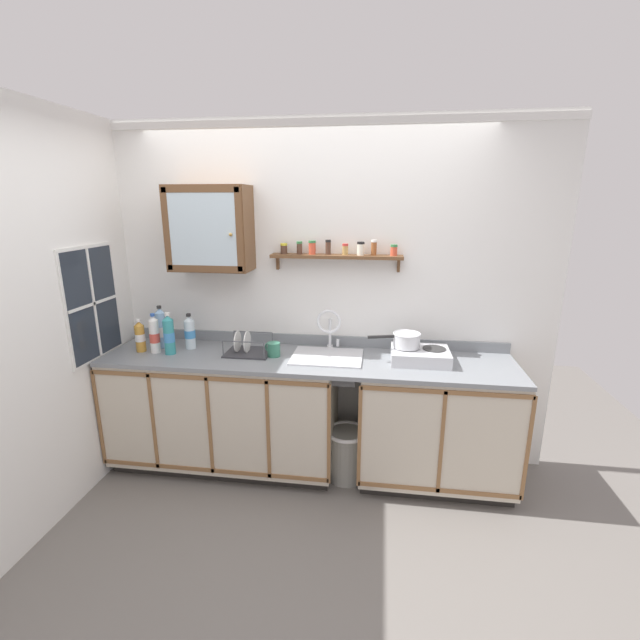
# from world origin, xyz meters

# --- Properties ---
(floor) EXTENTS (5.99, 5.99, 0.00)m
(floor) POSITION_xyz_m (0.00, 0.00, 0.00)
(floor) COLOR slate
(floor) RESTS_ON ground
(back_wall) EXTENTS (3.59, 0.07, 2.58)m
(back_wall) POSITION_xyz_m (0.00, 0.72, 1.30)
(back_wall) COLOR white
(back_wall) RESTS_ON ground
(side_wall_left) EXTENTS (0.05, 3.50, 2.58)m
(side_wall_left) POSITION_xyz_m (-1.52, -0.25, 1.29)
(side_wall_left) COLOR white
(side_wall_left) RESTS_ON ground
(lower_cabinet_run) EXTENTS (1.70, 0.62, 0.88)m
(lower_cabinet_run) POSITION_xyz_m (-0.64, 0.39, 0.45)
(lower_cabinet_run) COLOR black
(lower_cabinet_run) RESTS_ON ground
(lower_cabinet_run_right) EXTENTS (1.09, 0.62, 0.88)m
(lower_cabinet_run_right) POSITION_xyz_m (0.94, 0.39, 0.45)
(lower_cabinet_run_right) COLOR black
(lower_cabinet_run_right) RESTS_ON ground
(countertop) EXTENTS (2.95, 0.64, 0.03)m
(countertop) POSITION_xyz_m (0.00, 0.39, 0.90)
(countertop) COLOR gray
(countertop) RESTS_ON lower_cabinet_run
(backsplash) EXTENTS (2.95, 0.02, 0.08)m
(backsplash) POSITION_xyz_m (0.00, 0.69, 0.95)
(backsplash) COLOR gray
(backsplash) RESTS_ON countertop
(sink) EXTENTS (0.50, 0.43, 0.47)m
(sink) POSITION_xyz_m (0.15, 0.43, 0.89)
(sink) COLOR silver
(sink) RESTS_ON countertop
(hot_plate_stove) EXTENTS (0.40, 0.31, 0.10)m
(hot_plate_stove) POSITION_xyz_m (0.80, 0.42, 0.96)
(hot_plate_stove) COLOR silver
(hot_plate_stove) RESTS_ON countertop
(saucepan) EXTENTS (0.37, 0.19, 0.10)m
(saucepan) POSITION_xyz_m (0.70, 0.45, 1.06)
(saucepan) COLOR silver
(saucepan) RESTS_ON hot_plate_stove
(bottle_opaque_white_0) EXTENTS (0.07, 0.07, 0.30)m
(bottle_opaque_white_0) POSITION_xyz_m (-1.13, 0.35, 1.05)
(bottle_opaque_white_0) COLOR white
(bottle_opaque_white_0) RESTS_ON countertop
(bottle_detergent_teal_1) EXTENTS (0.08, 0.08, 0.31)m
(bottle_detergent_teal_1) POSITION_xyz_m (-1.00, 0.33, 1.06)
(bottle_detergent_teal_1) COLOR teal
(bottle_detergent_teal_1) RESTS_ON countertop
(bottle_water_blue_2) EXTENTS (0.08, 0.08, 0.33)m
(bottle_water_blue_2) POSITION_xyz_m (-1.14, 0.47, 1.06)
(bottle_water_blue_2) COLOR #8CB7E0
(bottle_water_blue_2) RESTS_ON countertop
(bottle_water_clear_3) EXTENTS (0.08, 0.08, 0.27)m
(bottle_water_clear_3) POSITION_xyz_m (-0.91, 0.47, 1.04)
(bottle_water_clear_3) COLOR silver
(bottle_water_clear_3) RESTS_ON countertop
(bottle_juice_amber_4) EXTENTS (0.07, 0.07, 0.25)m
(bottle_juice_amber_4) POSITION_xyz_m (-1.25, 0.35, 1.03)
(bottle_juice_amber_4) COLOR gold
(bottle_juice_amber_4) RESTS_ON countertop
(dish_rack) EXTENTS (0.33, 0.27, 0.17)m
(dish_rack) POSITION_xyz_m (-0.45, 0.43, 0.95)
(dish_rack) COLOR #333338
(dish_rack) RESTS_ON countertop
(mug) EXTENTS (0.13, 0.09, 0.10)m
(mug) POSITION_xyz_m (-0.24, 0.39, 0.97)
(mug) COLOR #337259
(mug) RESTS_ON countertop
(wall_cabinet) EXTENTS (0.59, 0.30, 0.61)m
(wall_cabinet) POSITION_xyz_m (-0.73, 0.56, 1.81)
(wall_cabinet) COLOR brown
(spice_shelf) EXTENTS (0.96, 0.14, 0.23)m
(spice_shelf) POSITION_xyz_m (0.19, 0.63, 1.63)
(spice_shelf) COLOR brown
(window) EXTENTS (0.03, 0.57, 0.81)m
(window) POSITION_xyz_m (-1.49, 0.21, 1.31)
(window) COLOR #262D38
(trash_bin) EXTENTS (0.31, 0.31, 0.39)m
(trash_bin) POSITION_xyz_m (0.31, 0.33, 0.20)
(trash_bin) COLOR gray
(trash_bin) RESTS_ON ground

